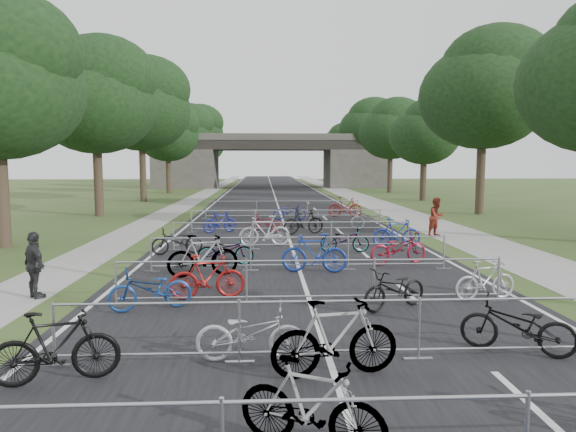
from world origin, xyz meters
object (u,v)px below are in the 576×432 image
object	(u,v)px
overpass_bridge	(272,161)
bike_1	(311,406)
pedestrian_b	(437,217)
pedestrian_c	(35,266)

from	to	relation	value
overpass_bridge	bike_1	bearing A→B (deg)	-90.51
pedestrian_b	pedestrian_c	size ratio (longest dim) A/B	1.06
overpass_bridge	bike_1	xyz separation A→B (m)	(-0.57, -64.12, -2.98)
overpass_bridge	pedestrian_b	distance (m)	47.42
bike_1	pedestrian_c	distance (m)	9.45
bike_1	pedestrian_c	world-z (taller)	pedestrian_c
overpass_bridge	bike_1	world-z (taller)	overpass_bridge
overpass_bridge	pedestrian_c	distance (m)	57.48
overpass_bridge	pedestrian_c	world-z (taller)	overpass_bridge
bike_1	pedestrian_c	size ratio (longest dim) A/B	1.10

